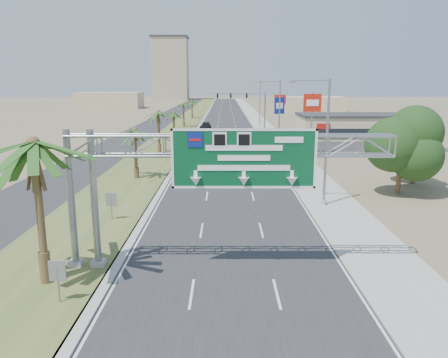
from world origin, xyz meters
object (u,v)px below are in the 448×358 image
at_px(pole_sign_blue, 279,107).
at_px(car_left_lane, 213,152).
at_px(signal_mast, 254,109).
at_px(store_building, 351,127).
at_px(pole_sign_red_near, 312,106).
at_px(car_far, 206,126).
at_px(sign_gantry, 213,156).
at_px(car_mid_lane, 236,146).
at_px(pole_sign_red_far, 280,102).
at_px(car_right_lane, 254,139).
at_px(palm_near, 33,144).

bearing_deg(pole_sign_blue, car_left_lane, -114.95).
relative_size(signal_mast, store_building, 0.57).
distance_m(car_left_lane, pole_sign_red_near, 14.98).
distance_m(signal_mast, pole_sign_red_near, 24.96).
distance_m(car_left_lane, car_far, 35.82).
relative_size(sign_gantry, store_building, 0.93).
xyz_separation_m(signal_mast, pole_sign_red_near, (6.21, -24.11, 1.73)).
bearing_deg(store_building, car_mid_lane, -142.63).
bearing_deg(car_mid_lane, pole_sign_red_far, 60.94).
bearing_deg(pole_sign_red_far, store_building, -32.68).
height_order(signal_mast, pole_sign_red_far, signal_mast).
relative_size(sign_gantry, car_right_lane, 2.85).
height_order(pole_sign_red_near, pole_sign_blue, pole_sign_red_near).
distance_m(signal_mast, car_left_lane, 28.80).
xyz_separation_m(pole_sign_red_near, pole_sign_red_far, (-1.15, 25.69, -0.58)).
xyz_separation_m(car_far, pole_sign_red_far, (14.70, -6.55, 5.27)).
bearing_deg(pole_sign_red_far, car_far, 155.99).
relative_size(car_far, pole_sign_red_far, 0.66).
relative_size(car_right_lane, pole_sign_red_far, 0.77).
distance_m(signal_mast, pole_sign_red_far, 5.42).
relative_size(sign_gantry, pole_sign_blue, 2.31).
distance_m(car_left_lane, car_right_lane, 15.72).
relative_size(sign_gantry, car_left_lane, 3.47).
height_order(palm_near, store_building, palm_near).
bearing_deg(store_building, pole_sign_red_near, -120.34).
bearing_deg(signal_mast, car_right_lane, -94.07).
bearing_deg(car_right_lane, pole_sign_red_near, -49.78).
bearing_deg(pole_sign_red_near, car_mid_lane, 167.83).
height_order(sign_gantry, palm_near, palm_near).
height_order(signal_mast, pole_sign_red_near, pole_sign_red_near).
xyz_separation_m(sign_gantry, car_mid_lane, (2.20, 40.14, -5.29)).
bearing_deg(car_mid_lane, car_left_lane, -126.76).
relative_size(signal_mast, car_right_lane, 1.75).
distance_m(car_right_lane, pole_sign_red_far, 16.74).
distance_m(sign_gantry, car_mid_lane, 40.55).
distance_m(signal_mast, car_mid_lane, 22.64).
bearing_deg(car_right_lane, car_mid_lane, -102.45).
relative_size(car_mid_lane, car_right_lane, 0.80).
relative_size(signal_mast, car_far, 2.05).
height_order(palm_near, car_mid_lane, palm_near).
xyz_separation_m(palm_near, pole_sign_red_near, (20.58, 39.86, -0.35)).
xyz_separation_m(car_mid_lane, pole_sign_red_near, (10.24, -2.21, 5.81)).
bearing_deg(pole_sign_red_far, car_right_lane, -112.12).
relative_size(palm_near, car_left_lane, 1.73).
bearing_deg(car_far, sign_gantry, -82.88).
distance_m(palm_near, signal_mast, 65.60).
relative_size(signal_mast, car_mid_lane, 2.20).
relative_size(store_building, car_mid_lane, 3.85).
bearing_deg(sign_gantry, pole_sign_red_near, 71.84).
relative_size(pole_sign_red_near, pole_sign_red_far, 1.10).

